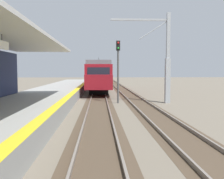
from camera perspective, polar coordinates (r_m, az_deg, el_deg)
station_platform at (r=14.41m, az=-20.98°, el=-5.01°), size 5.00×80.00×0.91m
track_pair_nearest_platform at (r=17.72m, az=-3.11°, el=-4.36°), size 2.34×120.00×0.16m
track_pair_middle at (r=18.04m, az=7.79°, el=-4.24°), size 2.34×120.00×0.16m
approaching_train at (r=34.33m, az=-3.06°, el=3.36°), size 2.93×19.60×4.76m
rail_signal_post at (r=20.84m, az=1.40°, el=5.60°), size 0.32×0.34×5.20m
catenary_pylon_far_side at (r=21.34m, az=11.87°, el=6.58°), size 5.00×0.40×7.50m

